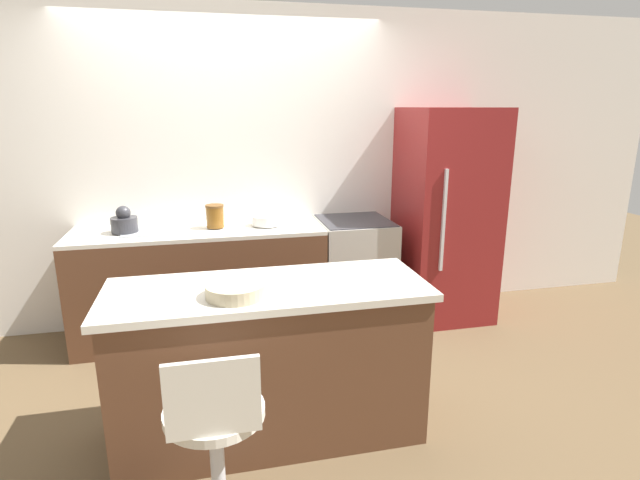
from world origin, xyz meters
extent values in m
plane|color=brown|center=(0.00, 0.00, 0.00)|extent=(14.00, 14.00, 0.00)
cube|color=white|center=(0.00, 0.67, 1.30)|extent=(8.00, 0.06, 2.60)
cube|color=brown|center=(-0.29, 0.33, 0.43)|extent=(1.93, 0.62, 0.86)
cube|color=silver|center=(-0.29, 0.33, 0.87)|extent=(1.93, 0.62, 0.03)
cube|color=#9EA3A8|center=(-0.63, 0.33, 0.89)|extent=(0.44, 0.34, 0.01)
cube|color=brown|center=(0.08, -1.06, 0.42)|extent=(1.64, 0.61, 0.85)
cube|color=silver|center=(0.08, -1.06, 0.87)|extent=(1.71, 0.65, 0.04)
cube|color=#B7B2A8|center=(0.98, 0.33, 0.44)|extent=(0.60, 0.62, 0.89)
cube|color=black|center=(0.98, 0.01, 0.31)|extent=(0.42, 0.01, 0.31)
cube|color=#333338|center=(0.98, 0.33, 0.89)|extent=(0.57, 0.59, 0.01)
cube|color=maroon|center=(1.78, 0.29, 0.90)|extent=(0.73, 0.70, 1.80)
cube|color=silver|center=(1.58, -0.08, 0.95)|extent=(0.02, 0.02, 0.81)
cylinder|color=#B7B7BC|center=(-0.23, -1.73, 0.30)|extent=(0.06, 0.06, 0.59)
cylinder|color=silver|center=(-0.23, -1.73, 0.61)|extent=(0.41, 0.41, 0.04)
cube|color=silver|center=(-0.23, -1.91, 0.78)|extent=(0.35, 0.02, 0.31)
cylinder|color=#333338|center=(-0.83, 0.32, 0.95)|extent=(0.19, 0.19, 0.11)
sphere|color=#333338|center=(-0.83, 0.32, 1.04)|extent=(0.11, 0.11, 0.11)
cylinder|color=white|center=(0.25, 0.32, 0.93)|extent=(0.24, 0.24, 0.07)
cylinder|color=brown|center=(-0.16, 0.32, 0.98)|extent=(0.13, 0.13, 0.16)
cylinder|color=brown|center=(-0.16, 0.32, 1.07)|extent=(0.14, 0.14, 0.02)
cylinder|color=#C1B28E|center=(-0.09, -1.18, 0.92)|extent=(0.30, 0.30, 0.07)
camera|label=1|loc=(-0.21, -3.56, 1.81)|focal=28.00mm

